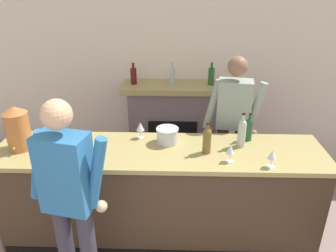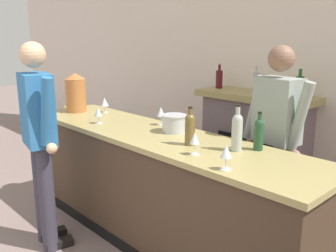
# 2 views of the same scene
# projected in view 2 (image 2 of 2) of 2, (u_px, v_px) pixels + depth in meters

# --- Properties ---
(wall_back_panel) EXTENTS (12.00, 0.07, 2.75)m
(wall_back_panel) POSITION_uv_depth(u_px,v_px,m) (264.00, 78.00, 4.18)
(wall_back_panel) COLOR silver
(wall_back_panel) RESTS_ON ground_plane
(bar_counter) EXTENTS (3.13, 0.74, 1.02)m
(bar_counter) POSITION_uv_depth(u_px,v_px,m) (156.00, 188.00, 3.33)
(bar_counter) COLOR #443223
(bar_counter) RESTS_ON ground_plane
(fireplace_stone) EXTENTS (1.30, 0.52, 1.53)m
(fireplace_stone) POSITION_uv_depth(u_px,v_px,m) (254.00, 148.00, 4.12)
(fireplace_stone) COLOR slate
(fireplace_stone) RESTS_ON ground_plane
(potted_plant_corner) EXTENTS (0.49, 0.52, 0.66)m
(potted_plant_corner) POSITION_uv_depth(u_px,v_px,m) (106.00, 136.00, 5.87)
(potted_plant_corner) COLOR #9D5A46
(potted_plant_corner) RESTS_ON ground_plane
(person_customer) EXTENTS (0.65, 0.36, 1.79)m
(person_customer) POSITION_uv_depth(u_px,v_px,m) (40.00, 138.00, 3.15)
(person_customer) COLOR #373340
(person_customer) RESTS_ON ground_plane
(person_bartender) EXTENTS (0.65, 0.35, 1.77)m
(person_bartender) POSITION_uv_depth(u_px,v_px,m) (275.00, 142.00, 3.09)
(person_bartender) COLOR #50383C
(person_bartender) RESTS_ON ground_plane
(copper_dispenser) EXTENTS (0.23, 0.26, 0.43)m
(copper_dispenser) POSITION_uv_depth(u_px,v_px,m) (76.00, 92.00, 4.08)
(copper_dispenser) COLOR #B86C37
(copper_dispenser) RESTS_ON bar_counter
(ice_bucket_steel) EXTENTS (0.22, 0.22, 0.15)m
(ice_bucket_steel) POSITION_uv_depth(u_px,v_px,m) (174.00, 123.00, 3.24)
(ice_bucket_steel) COLOR silver
(ice_bucket_steel) RESTS_ON bar_counter
(wine_bottle_chardonnay_pale) EXTENTS (0.08, 0.08, 0.34)m
(wine_bottle_chardonnay_pale) POSITION_uv_depth(u_px,v_px,m) (237.00, 131.00, 2.69)
(wine_bottle_chardonnay_pale) COLOR #ABB6AC
(wine_bottle_chardonnay_pale) RESTS_ON bar_counter
(wine_bottle_rose_blush) EXTENTS (0.07, 0.07, 0.29)m
(wine_bottle_rose_blush) POSITION_uv_depth(u_px,v_px,m) (259.00, 133.00, 2.72)
(wine_bottle_rose_blush) COLOR #21492B
(wine_bottle_rose_blush) RESTS_ON bar_counter
(wine_bottle_burgundy_dark) EXTENTS (0.08, 0.08, 0.30)m
(wine_bottle_burgundy_dark) POSITION_uv_depth(u_px,v_px,m) (190.00, 128.00, 2.84)
(wine_bottle_burgundy_dark) COLOR brown
(wine_bottle_burgundy_dark) RESTS_ON bar_counter
(wine_glass_front_left) EXTENTS (0.09, 0.09, 0.16)m
(wine_glass_front_left) POSITION_uv_depth(u_px,v_px,m) (105.00, 102.00, 4.06)
(wine_glass_front_left) COLOR silver
(wine_glass_front_left) RESTS_ON bar_counter
(wine_glass_mid_counter) EXTENTS (0.07, 0.07, 0.16)m
(wine_glass_mid_counter) POSITION_uv_depth(u_px,v_px,m) (195.00, 139.00, 2.61)
(wine_glass_mid_counter) COLOR silver
(wine_glass_mid_counter) RESTS_ON bar_counter
(wine_glass_back_row) EXTENTS (0.08, 0.08, 0.17)m
(wine_glass_back_row) POSITION_uv_depth(u_px,v_px,m) (161.00, 112.00, 3.49)
(wine_glass_back_row) COLOR silver
(wine_glass_back_row) RESTS_ON bar_counter
(wine_glass_near_bucket) EXTENTS (0.07, 0.07, 0.16)m
(wine_glass_near_bucket) POSITION_uv_depth(u_px,v_px,m) (98.00, 112.00, 3.55)
(wine_glass_near_bucket) COLOR silver
(wine_glass_near_bucket) RESTS_ON bar_counter
(wine_glass_front_right) EXTENTS (0.07, 0.07, 0.16)m
(wine_glass_front_right) POSITION_uv_depth(u_px,v_px,m) (226.00, 152.00, 2.32)
(wine_glass_front_right) COLOR silver
(wine_glass_front_right) RESTS_ON bar_counter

